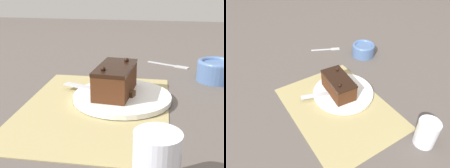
{
  "view_description": "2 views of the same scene",
  "coord_description": "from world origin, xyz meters",
  "views": [
    {
      "loc": [
        -0.65,
        -0.14,
        0.3
      ],
      "look_at": [
        0.05,
        -0.03,
        0.04
      ],
      "focal_mm": 50.0,
      "sensor_mm": 36.0,
      "label": 1
    },
    {
      "loc": [
        -0.49,
        0.32,
        0.6
      ],
      "look_at": [
        0.09,
        -0.05,
        0.03
      ],
      "focal_mm": 35.0,
      "sensor_mm": 36.0,
      "label": 2
    }
  ],
  "objects": [
    {
      "name": "chocolate_cake",
      "position": [
        0.06,
        -0.04,
        0.05
      ],
      "size": [
        0.16,
        0.1,
        0.08
      ],
      "rotation": [
        0.0,
        0.0,
        -0.1
      ],
      "color": "#472614",
      "rests_on": "cake_plate"
    },
    {
      "name": "small_bowl",
      "position": [
        0.25,
        -0.31,
        0.03
      ],
      "size": [
        0.11,
        0.11,
        0.06
      ],
      "color": "#4C6B9E",
      "rests_on": "ground_plane"
    },
    {
      "name": "dessert_fork",
      "position": [
        0.39,
        -0.18,
        0.0
      ],
      "size": [
        0.08,
        0.14,
        0.01
      ],
      "rotation": [
        0.0,
        0.0,
        2.7
      ],
      "color": "#B7BABF",
      "rests_on": "ground_plane"
    },
    {
      "name": "ground_plane",
      "position": [
        0.0,
        0.0,
        0.0
      ],
      "size": [
        3.0,
        3.0,
        0.0
      ],
      "primitive_type": "plane",
      "color": "#544C47"
    },
    {
      "name": "cake_plate",
      "position": [
        0.06,
        -0.06,
        0.01
      ],
      "size": [
        0.24,
        0.24,
        0.01
      ],
      "color": "white",
      "rests_on": "placemat_woven"
    },
    {
      "name": "placemat_woven",
      "position": [
        0.0,
        0.0,
        0.0
      ],
      "size": [
        0.46,
        0.34,
        0.0
      ],
      "primitive_type": "cube",
      "color": "tan",
      "rests_on": "ground_plane"
    },
    {
      "name": "drinking_glass",
      "position": [
        -0.28,
        -0.15,
        0.05
      ],
      "size": [
        0.07,
        0.07,
        0.09
      ],
      "color": "white",
      "rests_on": "ground_plane"
    },
    {
      "name": "serving_knife",
      "position": [
        0.07,
        -0.02,
        0.02
      ],
      "size": [
        0.09,
        0.2,
        0.01
      ],
      "rotation": [
        0.0,
        0.0,
        5.95
      ],
      "color": "#472D19",
      "rests_on": "cake_plate"
    }
  ]
}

